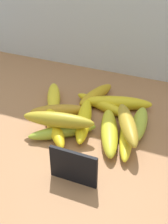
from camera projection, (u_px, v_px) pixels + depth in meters
counter_top at (65, 134)px, 87.69cm from camera, size 110.00×76.00×3.00cm
chalkboard_sign at (74, 168)px, 68.88cm from camera, size 11.00×1.80×8.40cm
banana_0 at (54, 97)px, 97.03cm from camera, size 11.00×16.52×3.90cm
banana_1 at (58, 111)px, 91.05cm from camera, size 15.89×10.81×3.73cm
banana_2 at (54, 125)px, 85.31cm from camera, size 15.39×17.88×3.72cm
banana_3 at (126, 136)px, 81.63cm from camera, size 8.10×20.05×3.45cm
banana_4 at (96, 95)px, 98.52cm from camera, size 8.04×15.80×3.73cm
banana_5 at (118, 103)px, 94.21cm from camera, size 20.70×9.76×4.12cm
banana_6 at (103, 105)px, 93.95cm from camera, size 19.76×9.08×3.21cm
banana_7 at (63, 132)px, 83.18cm from camera, size 16.43×13.65×3.34cm
banana_8 at (139, 124)px, 85.58cm from camera, size 5.78×15.85×4.05cm
banana_9 at (109, 132)px, 82.26cm from camera, size 11.12×20.24×4.37cm
banana_10 at (84, 120)px, 87.09cm from camera, size 9.59×20.79×3.92cm
banana_11 at (128, 124)px, 79.64cm from camera, size 11.62×17.81×3.88cm
banana_12 at (58, 120)px, 81.35cm from camera, size 19.19×7.53×3.98cm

